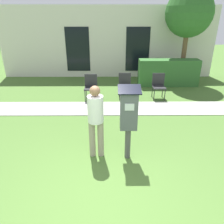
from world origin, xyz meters
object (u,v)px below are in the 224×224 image
Objects in this scene: person_standing at (96,117)px; outdoor_chair_middle at (125,84)px; parking_meter at (129,114)px; outdoor_chair_right at (159,84)px; outdoor_chair_left at (91,85)px.

person_standing reaches higher than outdoor_chair_middle.
parking_meter reaches higher than outdoor_chair_right.
outdoor_chair_middle is 1.00× the size of outdoor_chair_right.
person_standing reaches higher than outdoor_chair_left.
outdoor_chair_left is (-0.39, 3.42, -0.40)m from person_standing.
outdoor_chair_middle is 1.21m from outdoor_chair_right.
outdoor_chair_right is (2.42, 0.13, 0.00)m from outdoor_chair_left.
person_standing is at bearing -132.07° from outdoor_chair_right.
person_standing is at bearing 173.14° from parking_meter.
outdoor_chair_middle and outdoor_chair_right have the same top height.
person_standing is 1.76× the size of outdoor_chair_left.
parking_meter is at bearing -122.98° from outdoor_chair_right.
outdoor_chair_middle is (1.21, 0.18, 0.00)m from outdoor_chair_left.
outdoor_chair_middle is at bearing 165.37° from outdoor_chair_right.
outdoor_chair_right is (1.37, 3.63, -0.49)m from parking_meter.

